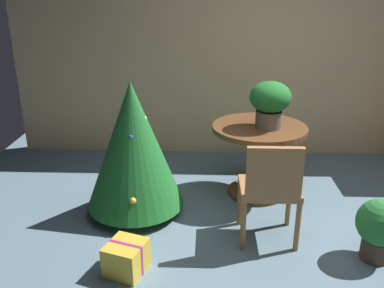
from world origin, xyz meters
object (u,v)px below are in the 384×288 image
object	(u,v)px
flower_vase	(270,101)
potted_plant	(380,227)
round_dining_table	(258,151)
wooden_chair_near	(271,186)
gift_box_gold	(126,258)
holiday_tree	(133,145)

from	to	relation	value
flower_vase	potted_plant	size ratio (longest dim) A/B	0.89
round_dining_table	potted_plant	bearing A→B (deg)	-52.62
potted_plant	wooden_chair_near	bearing A→B (deg)	165.84
gift_box_gold	potted_plant	bearing A→B (deg)	6.82
wooden_chair_near	round_dining_table	bearing A→B (deg)	90.00
round_dining_table	flower_vase	world-z (taller)	flower_vase
flower_vase	holiday_tree	bearing A→B (deg)	-164.08
round_dining_table	holiday_tree	distance (m)	1.25
gift_box_gold	potted_plant	distance (m)	1.93
flower_vase	potted_plant	world-z (taller)	flower_vase
holiday_tree	gift_box_gold	xyz separation A→B (m)	(0.07, -0.89, -0.55)
wooden_chair_near	gift_box_gold	size ratio (longest dim) A/B	2.53
flower_vase	gift_box_gold	bearing A→B (deg)	-133.29
round_dining_table	gift_box_gold	distance (m)	1.73
flower_vase	holiday_tree	distance (m)	1.34
round_dining_table	flower_vase	bearing A→B (deg)	-29.11
wooden_chair_near	gift_box_gold	world-z (taller)	wooden_chair_near
gift_box_gold	holiday_tree	bearing A→B (deg)	94.50
flower_vase	gift_box_gold	world-z (taller)	flower_vase
potted_plant	round_dining_table	bearing A→B (deg)	127.38
flower_vase	potted_plant	bearing A→B (deg)	-54.23
wooden_chair_near	potted_plant	world-z (taller)	wooden_chair_near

